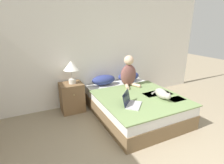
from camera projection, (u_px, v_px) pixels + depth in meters
The scene contains 9 objects.
wall_back at pixel (92, 49), 3.93m from camera, with size 6.07×0.05×2.55m.
bed at pixel (134, 105), 3.58m from camera, with size 1.53×1.93×0.48m.
pillow_near at pixel (104, 80), 4.01m from camera, with size 0.56×0.29×0.22m.
pillow_far at pixel (129, 76), 4.29m from camera, with size 0.56×0.29×0.22m.
person_sitting at pixel (129, 73), 3.89m from camera, with size 0.39×0.38×0.69m.
cat_tabby at pixel (162, 94), 3.26m from camera, with size 0.26×0.55×0.18m.
laptop_open at pixel (131, 103), 2.99m from camera, with size 0.44×0.45×0.23m.
nightstand at pixel (72, 97), 3.74m from camera, with size 0.47×0.44×0.62m.
table_lamp at pixel (71, 67), 3.54m from camera, with size 0.32×0.32×0.47m.
Camera 1 is at (-1.33, -0.46, 1.81)m, focal length 28.00 mm.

